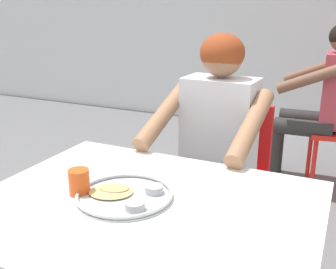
{
  "coord_description": "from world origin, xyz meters",
  "views": [
    {
      "loc": [
        0.61,
        -1.0,
        1.31
      ],
      "look_at": [
        0.04,
        0.23,
        0.88
      ],
      "focal_mm": 42.17,
      "sensor_mm": 36.0,
      "label": 1
    }
  ],
  "objects_px": {
    "thali_tray": "(126,195)",
    "patron_background": "(324,93)",
    "chair_foreground": "(226,171)",
    "diner_foreground": "(212,142)",
    "table_foreground": "(144,225)",
    "drinking_cup": "(79,181)"
  },
  "relations": [
    {
      "from": "thali_tray",
      "to": "patron_background",
      "type": "bearing_deg",
      "value": 78.0
    },
    {
      "from": "chair_foreground",
      "to": "diner_foreground",
      "type": "height_order",
      "value": "diner_foreground"
    },
    {
      "from": "table_foreground",
      "to": "diner_foreground",
      "type": "bearing_deg",
      "value": 90.91
    },
    {
      "from": "thali_tray",
      "to": "diner_foreground",
      "type": "relative_size",
      "value": 0.26
    },
    {
      "from": "table_foreground",
      "to": "diner_foreground",
      "type": "relative_size",
      "value": 0.88
    },
    {
      "from": "drinking_cup",
      "to": "chair_foreground",
      "type": "distance_m",
      "value": 1.0
    },
    {
      "from": "thali_tray",
      "to": "drinking_cup",
      "type": "height_order",
      "value": "drinking_cup"
    },
    {
      "from": "thali_tray",
      "to": "drinking_cup",
      "type": "relative_size",
      "value": 3.68
    },
    {
      "from": "drinking_cup",
      "to": "diner_foreground",
      "type": "relative_size",
      "value": 0.07
    },
    {
      "from": "diner_foreground",
      "to": "chair_foreground",
      "type": "bearing_deg",
      "value": 87.8
    },
    {
      "from": "table_foreground",
      "to": "thali_tray",
      "type": "distance_m",
      "value": 0.11
    },
    {
      "from": "drinking_cup",
      "to": "diner_foreground",
      "type": "bearing_deg",
      "value": 73.74
    },
    {
      "from": "table_foreground",
      "to": "thali_tray",
      "type": "height_order",
      "value": "thali_tray"
    },
    {
      "from": "table_foreground",
      "to": "patron_background",
      "type": "relative_size",
      "value": 0.87
    },
    {
      "from": "diner_foreground",
      "to": "drinking_cup",
      "type": "bearing_deg",
      "value": -106.26
    },
    {
      "from": "thali_tray",
      "to": "diner_foreground",
      "type": "bearing_deg",
      "value": 85.15
    },
    {
      "from": "thali_tray",
      "to": "table_foreground",
      "type": "bearing_deg",
      "value": -6.88
    },
    {
      "from": "diner_foreground",
      "to": "patron_background",
      "type": "distance_m",
      "value": 1.43
    },
    {
      "from": "table_foreground",
      "to": "drinking_cup",
      "type": "distance_m",
      "value": 0.25
    },
    {
      "from": "table_foreground",
      "to": "diner_foreground",
      "type": "xyz_separation_m",
      "value": [
        -0.01,
        0.69,
        0.07
      ]
    },
    {
      "from": "diner_foreground",
      "to": "patron_background",
      "type": "height_order",
      "value": "patron_background"
    },
    {
      "from": "chair_foreground",
      "to": "diner_foreground",
      "type": "distance_m",
      "value": 0.32
    }
  ]
}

